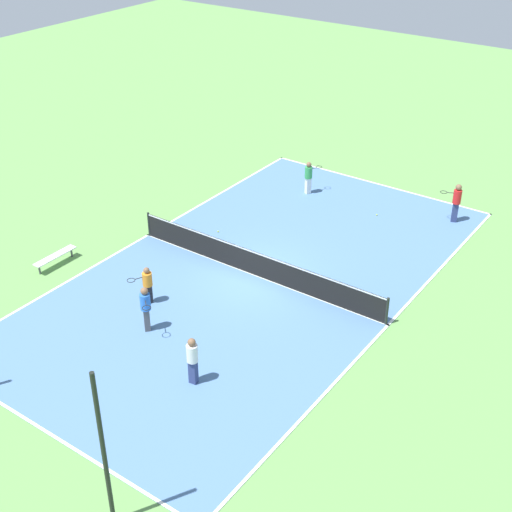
{
  "coord_description": "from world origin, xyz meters",
  "views": [
    {
      "loc": [
        -13.64,
        19.31,
        14.85
      ],
      "look_at": [
        0.0,
        0.0,
        0.9
      ],
      "focal_mm": 50.0,
      "sensor_mm": 36.0,
      "label": 1
    }
  ],
  "objects_px": {
    "player_far_green": "(309,176)",
    "tennis_ball_far_baseline": "(218,231)",
    "player_center_orange": "(147,283)",
    "player_far_white": "(192,358)",
    "bench": "(55,257)",
    "player_near_blue": "(146,306)",
    "tennis_ball_right_alley": "(377,215)",
    "fence_post_back_left": "(104,452)",
    "player_coach_red": "(456,200)",
    "tennis_net": "(256,263)"
  },
  "relations": [
    {
      "from": "bench",
      "to": "tennis_ball_far_baseline",
      "type": "height_order",
      "value": "bench"
    },
    {
      "from": "fence_post_back_left",
      "to": "player_center_orange",
      "type": "bearing_deg",
      "value": -52.54
    },
    {
      "from": "player_far_green",
      "to": "tennis_ball_far_baseline",
      "type": "bearing_deg",
      "value": -168.25
    },
    {
      "from": "tennis_ball_far_baseline",
      "to": "player_center_orange",
      "type": "bearing_deg",
      "value": 102.21
    },
    {
      "from": "player_coach_red",
      "to": "player_far_green",
      "type": "distance_m",
      "value": 6.96
    },
    {
      "from": "player_far_white",
      "to": "fence_post_back_left",
      "type": "bearing_deg",
      "value": 101.94
    },
    {
      "from": "bench",
      "to": "player_far_white",
      "type": "distance_m",
      "value": 9.39
    },
    {
      "from": "player_far_white",
      "to": "tennis_ball_far_baseline",
      "type": "distance_m",
      "value": 9.92
    },
    {
      "from": "player_near_blue",
      "to": "tennis_ball_far_baseline",
      "type": "xyz_separation_m",
      "value": [
        2.36,
        -7.03,
        -0.97
      ]
    },
    {
      "from": "bench",
      "to": "fence_post_back_left",
      "type": "relative_size",
      "value": 0.41
    },
    {
      "from": "tennis_ball_right_alley",
      "to": "tennis_ball_far_baseline",
      "type": "xyz_separation_m",
      "value": [
        4.92,
        5.4,
        0.0
      ]
    },
    {
      "from": "bench",
      "to": "player_center_orange",
      "type": "height_order",
      "value": "player_center_orange"
    },
    {
      "from": "player_far_white",
      "to": "player_near_blue",
      "type": "bearing_deg",
      "value": -27.84
    },
    {
      "from": "player_coach_red",
      "to": "player_far_white",
      "type": "relative_size",
      "value": 1.06
    },
    {
      "from": "player_coach_red",
      "to": "tennis_ball_far_baseline",
      "type": "bearing_deg",
      "value": 18.24
    },
    {
      "from": "player_far_green",
      "to": "tennis_ball_right_alley",
      "type": "distance_m",
      "value": 3.91
    },
    {
      "from": "player_far_green",
      "to": "fence_post_back_left",
      "type": "distance_m",
      "value": 20.09
    },
    {
      "from": "bench",
      "to": "player_far_white",
      "type": "bearing_deg",
      "value": 75.54
    },
    {
      "from": "player_far_white",
      "to": "player_far_green",
      "type": "xyz_separation_m",
      "value": [
        4.32,
        -13.87,
        -0.06
      ]
    },
    {
      "from": "tennis_net",
      "to": "player_far_white",
      "type": "distance_m",
      "value": 6.65
    },
    {
      "from": "bench",
      "to": "player_center_orange",
      "type": "distance_m",
      "value": 4.9
    },
    {
      "from": "player_near_blue",
      "to": "player_far_white",
      "type": "bearing_deg",
      "value": 20.16
    },
    {
      "from": "player_center_orange",
      "to": "player_coach_red",
      "type": "bearing_deg",
      "value": 178.81
    },
    {
      "from": "player_coach_red",
      "to": "player_far_white",
      "type": "height_order",
      "value": "player_coach_red"
    },
    {
      "from": "player_far_white",
      "to": "tennis_ball_far_baseline",
      "type": "bearing_deg",
      "value": -62.84
    },
    {
      "from": "bench",
      "to": "player_near_blue",
      "type": "bearing_deg",
      "value": 79.39
    },
    {
      "from": "tennis_net",
      "to": "player_near_blue",
      "type": "distance_m",
      "value": 5.21
    },
    {
      "from": "player_near_blue",
      "to": "player_coach_red",
      "type": "bearing_deg",
      "value": 109.78
    },
    {
      "from": "tennis_net",
      "to": "tennis_ball_far_baseline",
      "type": "height_order",
      "value": "tennis_net"
    },
    {
      "from": "tennis_ball_right_alley",
      "to": "tennis_ball_far_baseline",
      "type": "distance_m",
      "value": 7.3
    },
    {
      "from": "bench",
      "to": "player_far_green",
      "type": "xyz_separation_m",
      "value": [
        -4.75,
        -11.53,
        0.54
      ]
    },
    {
      "from": "player_far_green",
      "to": "player_center_orange",
      "type": "bearing_deg",
      "value": -156.36
    },
    {
      "from": "player_coach_red",
      "to": "fence_post_back_left",
      "type": "relative_size",
      "value": 0.37
    },
    {
      "from": "fence_post_back_left",
      "to": "tennis_ball_right_alley",
      "type": "bearing_deg",
      "value": -83.21
    },
    {
      "from": "player_coach_red",
      "to": "fence_post_back_left",
      "type": "xyz_separation_m",
      "value": [
        0.8,
        20.35,
        1.33
      ]
    },
    {
      "from": "tennis_net",
      "to": "player_far_white",
      "type": "relative_size",
      "value": 6.66
    },
    {
      "from": "tennis_net",
      "to": "player_near_blue",
      "type": "bearing_deg",
      "value": 78.65
    },
    {
      "from": "player_coach_red",
      "to": "player_far_green",
      "type": "bearing_deg",
      "value": -12.19
    },
    {
      "from": "bench",
      "to": "player_center_orange",
      "type": "bearing_deg",
      "value": 91.77
    },
    {
      "from": "player_coach_red",
      "to": "fence_post_back_left",
      "type": "bearing_deg",
      "value": 65.21
    },
    {
      "from": "player_near_blue",
      "to": "tennis_ball_right_alley",
      "type": "distance_m",
      "value": 12.72
    },
    {
      "from": "player_far_white",
      "to": "player_near_blue",
      "type": "xyz_separation_m",
      "value": [
        3.08,
        -1.22,
        0.03
      ]
    },
    {
      "from": "tennis_net",
      "to": "player_coach_red",
      "type": "height_order",
      "value": "player_coach_red"
    },
    {
      "from": "player_far_green",
      "to": "tennis_ball_far_baseline",
      "type": "height_order",
      "value": "player_far_green"
    },
    {
      "from": "tennis_ball_right_alley",
      "to": "fence_post_back_left",
      "type": "relative_size",
      "value": 0.01
    },
    {
      "from": "player_near_blue",
      "to": "tennis_ball_far_baseline",
      "type": "bearing_deg",
      "value": 150.32
    },
    {
      "from": "bench",
      "to": "player_coach_red",
      "type": "distance_m",
      "value": 17.27
    },
    {
      "from": "tennis_net",
      "to": "bench",
      "type": "distance_m",
      "value": 8.07
    },
    {
      "from": "player_far_green",
      "to": "tennis_ball_far_baseline",
      "type": "relative_size",
      "value": 23.52
    },
    {
      "from": "fence_post_back_left",
      "to": "player_coach_red",
      "type": "bearing_deg",
      "value": -92.26
    }
  ]
}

